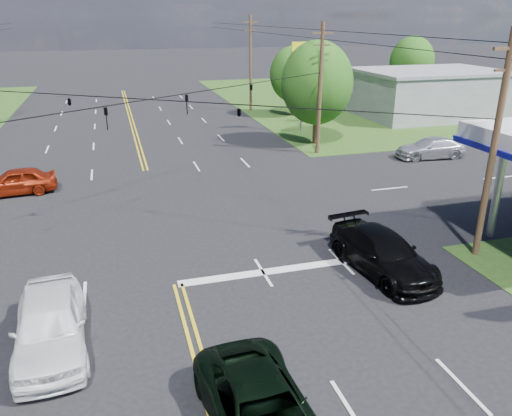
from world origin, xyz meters
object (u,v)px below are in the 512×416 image
object	(u,v)px
retail_ne	(429,95)
pole_ne	(320,88)
pole_se	(494,146)
pickup_dkgreen	(262,412)
tree_far_r	(412,62)
tree_right_b	(294,74)
suv_black	(383,253)
pole_right_far	(250,62)
tree_right_a	(317,83)
pickup_white	(50,324)

from	to	relation	value
retail_ne	pole_ne	distance (m)	20.43
pole_se	pickup_dkgreen	world-z (taller)	pole_se
pole_ne	tree_far_r	size ratio (longest dim) A/B	1.25
tree_far_r	tree_right_b	bearing A→B (deg)	-161.08
pickup_dkgreen	suv_black	bearing A→B (deg)	40.79
pole_se	pole_ne	size ratio (longest dim) A/B	1.00
retail_ne	tree_right_b	xyz separation A→B (m)	(-13.50, 4.00, 2.02)
pole_right_far	tree_far_r	distance (m)	21.10
pole_ne	pole_right_far	size ratio (longest dim) A/B	0.95
tree_right_b	pole_ne	bearing A→B (deg)	-103.13
retail_ne	tree_far_r	size ratio (longest dim) A/B	1.83
pole_right_far	pickup_dkgreen	world-z (taller)	pole_right_far
tree_right_b	suv_black	xyz separation A→B (m)	(-8.25, -33.17, -3.40)
tree_right_a	tree_right_b	xyz separation A→B (m)	(2.50, 12.00, -0.65)
pole_right_far	pickup_white	world-z (taller)	pole_right_far
retail_ne	pole_ne	world-z (taller)	pole_ne
retail_ne	pole_ne	size ratio (longest dim) A/B	1.47
pole_se	pickup_dkgreen	bearing A→B (deg)	-149.25
pole_se	tree_right_a	bearing A→B (deg)	87.27
pole_ne	pickup_dkgreen	bearing A→B (deg)	-115.53
tree_right_a	tree_far_r	xyz separation A→B (m)	(20.00, 18.00, -0.33)
tree_right_a	tree_far_r	world-z (taller)	tree_right_a
pickup_dkgreen	suv_black	distance (m)	10.06
tree_right_a	tree_right_b	bearing A→B (deg)	78.23
suv_black	pickup_white	size ratio (longest dim) A/B	1.07
pole_ne	pickup_white	bearing A→B (deg)	-131.03
tree_right_b	suv_black	size ratio (longest dim) A/B	1.26
tree_right_a	pole_right_far	bearing A→B (deg)	93.58
tree_right_b	tree_far_r	world-z (taller)	tree_far_r
tree_right_a	tree_right_b	world-z (taller)	tree_right_a
retail_ne	pole_ne	xyz separation A→B (m)	(-17.00, -11.00, 2.72)
retail_ne	pickup_white	world-z (taller)	retail_ne
retail_ne	pole_se	distance (m)	33.72
pole_ne	retail_ne	bearing A→B (deg)	32.91
pole_right_far	tree_right_a	distance (m)	16.03
retail_ne	pole_right_far	world-z (taller)	pole_right_far
pickup_dkgreen	tree_right_b	bearing A→B (deg)	65.83
tree_far_r	pole_ne	bearing A→B (deg)	-135.00
pole_se	pole_ne	xyz separation A→B (m)	(0.00, 18.00, 0.00)
pole_right_far	pole_se	bearing A→B (deg)	-90.00
retail_ne	tree_right_a	world-z (taller)	tree_right_a
tree_far_r	pickup_white	bearing A→B (deg)	-133.13
tree_far_r	suv_black	distance (m)	47.03
pole_right_far	suv_black	bearing A→B (deg)	-97.28
pole_se	tree_right_b	bearing A→B (deg)	83.95
tree_right_b	pickup_dkgreen	xyz separation A→B (m)	(-15.51, -40.14, -3.47)
pole_ne	pickup_white	distance (m)	26.72
pole_ne	tree_right_a	size ratio (longest dim) A/B	1.16
tree_right_b	tree_far_r	bearing A→B (deg)	18.92
retail_ne	tree_right_a	bearing A→B (deg)	-153.43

